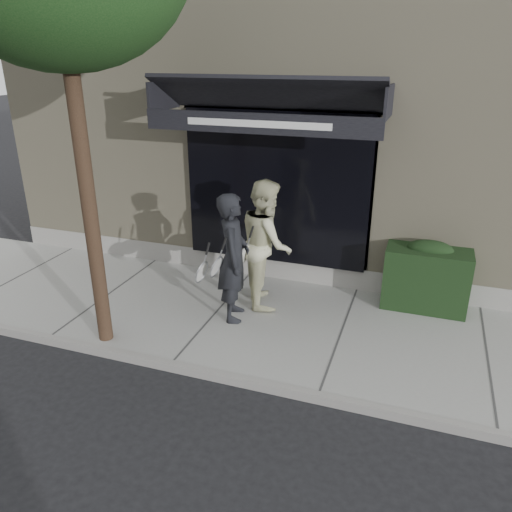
% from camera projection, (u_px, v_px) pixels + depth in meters
% --- Properties ---
extents(ground, '(80.00, 80.00, 0.00)m').
position_uv_depth(ground, '(341.00, 338.00, 7.45)').
color(ground, black).
rests_on(ground, ground).
extents(sidewalk, '(20.00, 3.00, 0.12)m').
position_uv_depth(sidewalk, '(341.00, 335.00, 7.43)').
color(sidewalk, gray).
rests_on(sidewalk, ground).
extents(curb, '(20.00, 0.10, 0.14)m').
position_uv_depth(curb, '(318.00, 397.00, 6.07)').
color(curb, gray).
rests_on(curb, ground).
extents(building_facade, '(14.30, 8.04, 5.64)m').
position_uv_depth(building_facade, '(390.00, 114.00, 10.75)').
color(building_facade, tan).
rests_on(building_facade, ground).
extents(hedge, '(1.30, 0.70, 1.14)m').
position_uv_depth(hedge, '(426.00, 276.00, 7.96)').
color(hedge, black).
rests_on(hedge, sidewalk).
extents(pedestrian_front, '(0.84, 0.85, 1.99)m').
position_uv_depth(pedestrian_front, '(233.00, 258.00, 7.47)').
color(pedestrian_front, black).
rests_on(pedestrian_front, sidewalk).
extents(pedestrian_back, '(1.12, 1.23, 2.06)m').
position_uv_depth(pedestrian_back, '(266.00, 243.00, 7.94)').
color(pedestrian_back, beige).
rests_on(pedestrian_back, sidewalk).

